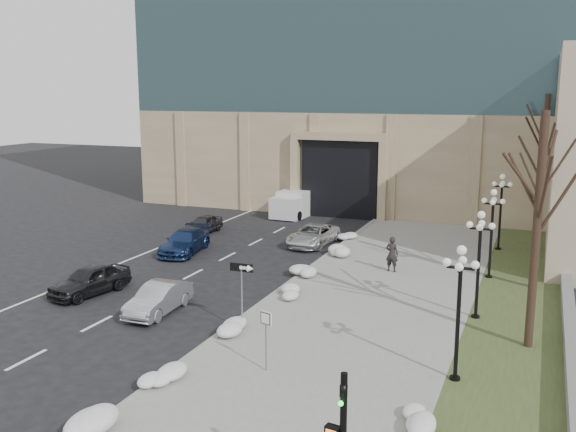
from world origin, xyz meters
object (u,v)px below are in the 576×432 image
one_way_sign (245,276)px  box_truck (299,202)px  car_c (185,242)px  lamppost_c (492,222)px  keep_sign (266,328)px  car_b (159,299)px  lamppost_d (501,202)px  pedestrian (392,254)px  car_e (203,224)px  lamppost_b (479,250)px  car_a (90,280)px  lamppost_a (459,295)px  car_d (313,235)px

one_way_sign → box_truck: bearing=104.4°
car_c → lamppost_c: lamppost_c is taller
keep_sign → car_c: bearing=145.8°
lamppost_c → car_b: bearing=-140.4°
lamppost_d → keep_sign: bearing=-106.2°
pedestrian → lamppost_c: 5.41m
car_b → lamppost_c: lamppost_c is taller
car_e → lamppost_b: bearing=-27.8°
lamppost_c → keep_sign: bearing=-112.8°
car_b → one_way_sign: size_ratio=1.41×
car_b → car_e: bearing=110.3°
box_truck → lamppost_b: bearing=-48.2°
keep_sign → car_a: bearing=172.6°
box_truck → lamppost_c: lamppost_c is taller
keep_sign → lamppost_c: (6.19, 14.76, 1.41)m
pedestrian → box_truck: pedestrian is taller
car_c → lamppost_d: (17.63, 7.59, 2.38)m
one_way_sign → lamppost_a: size_ratio=0.59×
car_a → lamppost_d: bearing=53.9°
pedestrian → keep_sign: (-1.23, -13.92, 0.58)m
lamppost_a → car_d: bearing=123.6°
car_c → car_e: 5.48m
one_way_sign → lamppost_d: 19.81m
keep_sign → lamppost_a: (6.19, 1.76, 1.41)m
car_e → box_truck: box_truck is taller
car_d → lamppost_c: bearing=-14.6°
car_c → lamppost_b: bearing=-25.9°
lamppost_b → car_b: bearing=-161.7°
lamppost_a → car_b: bearing=170.7°
car_a → car_d: 15.01m
keep_sign → lamppost_a: lamppost_a is taller
car_d → lamppost_b: size_ratio=0.99×
lamppost_c → lamppost_d: size_ratio=1.00×
lamppost_b → lamppost_d: same height
lamppost_a → lamppost_d: size_ratio=1.00×
lamppost_b → lamppost_c: 6.50m
car_b → box_truck: bearing=93.9°
car_c → lamppost_a: 21.40m
pedestrian → keep_sign: keep_sign is taller
one_way_sign → keep_sign: bearing=-56.5°
car_d → lamppost_c: 11.91m
lamppost_a → lamppost_b: 6.50m
car_b → box_truck: 24.02m
one_way_sign → keep_sign: 4.27m
car_b → lamppost_b: lamppost_b is taller
car_b → lamppost_b: size_ratio=0.84×
lamppost_c → lamppost_d: 6.50m
box_truck → lamppost_d: bearing=-19.6°
car_c → lamppost_b: 18.59m
keep_sign → car_b: bearing=166.4°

